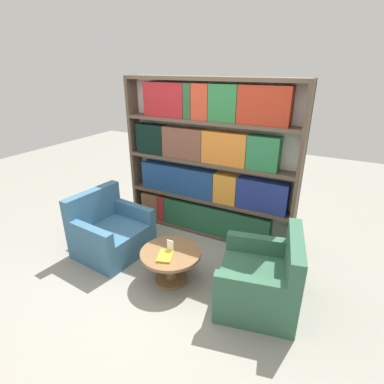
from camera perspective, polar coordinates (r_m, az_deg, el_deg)
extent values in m
plane|color=gray|center=(3.88, -7.05, -17.24)|extent=(14.00, 14.00, 0.00)
cube|color=silver|center=(4.54, 3.64, 6.10)|extent=(2.65, 0.05, 2.36)
cube|color=brown|center=(5.09, -10.52, 7.64)|extent=(0.05, 0.30, 2.36)
cube|color=brown|center=(4.08, 19.73, 2.82)|extent=(0.05, 0.30, 2.36)
cube|color=brown|center=(4.90, 2.69, -7.32)|extent=(2.55, 0.30, 0.05)
cube|color=brown|center=(4.64, 2.82, -1.28)|extent=(2.55, 0.30, 0.05)
cube|color=brown|center=(4.43, 2.97, 5.69)|extent=(2.55, 0.30, 0.05)
cube|color=brown|center=(4.29, 3.13, 13.23)|extent=(2.55, 0.30, 0.05)
cube|color=brown|center=(4.23, 3.30, 20.78)|extent=(2.55, 0.30, 0.05)
cube|color=brown|center=(5.22, -7.49, -2.39)|extent=(0.33, 0.20, 0.45)
cube|color=maroon|center=(5.10, -5.38, -2.91)|extent=(0.12, 0.20, 0.45)
cube|color=#215437|center=(4.70, 4.32, -5.26)|extent=(1.74, 0.20, 0.45)
cube|color=navy|center=(4.73, -2.61, 2.45)|extent=(1.26, 0.20, 0.44)
cube|color=orange|center=(4.40, 6.56, 0.70)|extent=(0.35, 0.20, 0.44)
cube|color=navy|center=(4.26, 13.24, -0.59)|extent=(0.71, 0.20, 0.44)
cube|color=black|center=(4.81, -7.60, 10.03)|extent=(0.48, 0.20, 0.45)
cube|color=brown|center=(4.51, -1.54, 9.35)|extent=(0.65, 0.20, 0.45)
cube|color=orange|center=(4.23, 6.35, 8.31)|extent=(0.65, 0.20, 0.45)
cube|color=#286F42|center=(4.07, 13.49, 7.23)|extent=(0.42, 0.20, 0.45)
cube|color=maroon|center=(4.56, -5.03, 17.13)|extent=(0.66, 0.20, 0.48)
cube|color=#274E2C|center=(4.36, -0.44, 16.94)|extent=(0.11, 0.20, 0.48)
cube|color=#B43923|center=(4.27, 1.90, 16.81)|extent=(0.25, 0.20, 0.48)
cube|color=#276A37|center=(4.14, 6.19, 16.49)|extent=(0.40, 0.20, 0.48)
cube|color=#9D2C19|center=(3.97, 13.67, 15.73)|extent=(0.66, 0.20, 0.48)
cube|color=#386684|center=(4.46, -14.75, -8.78)|extent=(0.91, 0.98, 0.40)
cube|color=#386684|center=(4.50, -18.33, -2.57)|extent=(0.22, 0.92, 0.48)
cube|color=#386684|center=(4.05, -18.60, -7.74)|extent=(0.70, 0.18, 0.21)
cube|color=#386684|center=(4.51, -10.86, -3.63)|extent=(0.70, 0.18, 0.21)
cube|color=#336047|center=(3.60, 12.22, -17.19)|extent=(1.01, 1.07, 0.40)
cube|color=#336047|center=(3.35, 18.88, -11.96)|extent=(0.33, 0.92, 0.48)
cube|color=#336047|center=(3.75, 12.00, -9.64)|extent=(0.70, 0.26, 0.21)
cube|color=#336047|center=(3.10, 10.79, -17.37)|extent=(0.70, 0.26, 0.21)
cylinder|color=brown|center=(3.83, -4.02, -14.07)|extent=(0.13, 0.13, 0.37)
cylinder|color=brown|center=(3.94, -3.95, -16.06)|extent=(0.41, 0.41, 0.03)
cylinder|color=brown|center=(3.71, -4.11, -11.53)|extent=(0.74, 0.74, 0.04)
cube|color=black|center=(3.70, -4.12, -11.21)|extent=(0.05, 0.06, 0.01)
cube|color=white|center=(3.66, -4.15, -10.24)|extent=(0.08, 0.01, 0.16)
cube|color=gold|center=(3.61, -5.12, -12.09)|extent=(0.23, 0.28, 0.03)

